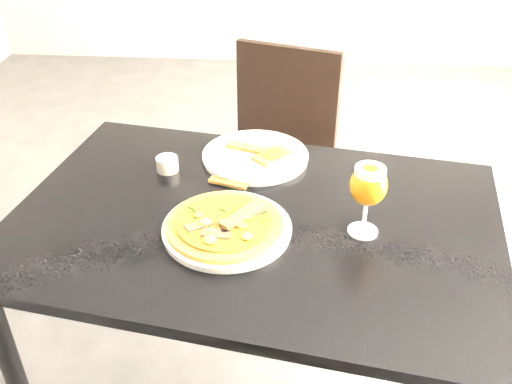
# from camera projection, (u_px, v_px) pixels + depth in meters

# --- Properties ---
(ground) EXTENTS (6.00, 6.00, 0.00)m
(ground) POSITION_uv_depth(u_px,v_px,m) (351.00, 383.00, 1.90)
(ground) COLOR #4A4A4C
(ground) RESTS_ON ground
(dining_table) EXTENTS (1.32, 0.99, 0.75)m
(dining_table) POSITION_uv_depth(u_px,v_px,m) (254.00, 245.00, 1.47)
(dining_table) COLOR black
(dining_table) RESTS_ON ground
(chair_far) EXTENTS (0.52, 0.52, 0.90)m
(chair_far) POSITION_uv_depth(u_px,v_px,m) (275.00, 161.00, 2.15)
(chair_far) COLOR black
(chair_far) RESTS_ON ground
(plate_main) EXTENTS (0.37, 0.37, 0.02)m
(plate_main) POSITION_uv_depth(u_px,v_px,m) (227.00, 229.00, 1.36)
(plate_main) COLOR white
(plate_main) RESTS_ON dining_table
(pizza) EXTENTS (0.28, 0.28, 0.03)m
(pizza) POSITION_uv_depth(u_px,v_px,m) (225.00, 223.00, 1.35)
(pizza) COLOR olive
(pizza) RESTS_ON plate_main
(plate_second) EXTENTS (0.36, 0.36, 0.02)m
(plate_second) POSITION_uv_depth(u_px,v_px,m) (255.00, 156.00, 1.65)
(plate_second) COLOR white
(plate_second) RESTS_ON dining_table
(crust_scraps) EXTENTS (0.20, 0.14, 0.01)m
(crust_scraps) POSITION_uv_depth(u_px,v_px,m) (264.00, 153.00, 1.64)
(crust_scraps) COLOR olive
(crust_scraps) RESTS_ON plate_second
(loose_crust) EXTENTS (0.11, 0.06, 0.01)m
(loose_crust) POSITION_uv_depth(u_px,v_px,m) (228.00, 183.00, 1.54)
(loose_crust) COLOR olive
(loose_crust) RESTS_ON dining_table
(sauce_cup) EXTENTS (0.06, 0.06, 0.04)m
(sauce_cup) POSITION_uv_depth(u_px,v_px,m) (167.00, 163.00, 1.59)
(sauce_cup) COLOR beige
(sauce_cup) RESTS_ON dining_table
(beer_glass) EXTENTS (0.09, 0.09, 0.18)m
(beer_glass) POSITION_uv_depth(u_px,v_px,m) (368.00, 186.00, 1.29)
(beer_glass) COLOR silver
(beer_glass) RESTS_ON dining_table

